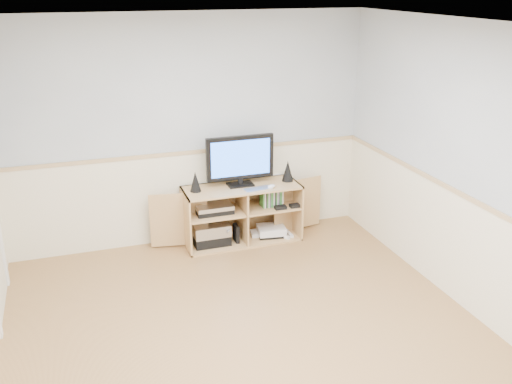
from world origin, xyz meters
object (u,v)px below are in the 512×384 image
game_consoles (270,231)px  keyboard (258,189)px  media_cabinet (240,211)px  monitor (240,159)px

game_consoles → keyboard: bearing=-146.5°
media_cabinet → keyboard: 0.40m
monitor → keyboard: (0.14, -0.19, -0.30)m
monitor → game_consoles: size_ratio=1.65×
keyboard → game_consoles: bearing=25.9°
media_cabinet → game_consoles: 0.43m
media_cabinet → monitor: 0.62m
keyboard → media_cabinet: bearing=118.1°
monitor → game_consoles: bearing=-10.3°
monitor → keyboard: 0.38m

